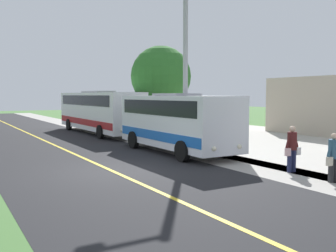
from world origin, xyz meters
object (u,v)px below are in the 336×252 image
Objects in this scene: shuttle_bus_front at (176,120)px; pedestrian_waiting at (292,147)px; transit_bus_rear at (98,110)px; street_light_pole at (183,55)px; pedestrian_with_bags at (334,156)px; tree_curbside at (161,76)px.

shuttle_bus_front is 6.37m from pedestrian_waiting.
street_light_pole is at bearing 92.20° from transit_bus_rear.
street_light_pole is (0.70, -6.24, 3.85)m from pedestrian_waiting.
transit_bus_rear is 7.30× the size of pedestrian_with_bags.
transit_bus_rear is (0.01, -10.91, 0.12)m from shuttle_bus_front.
tree_curbside is (-1.81, -12.99, 3.15)m from pedestrian_waiting.
shuttle_bus_front reaches higher than pedestrian_with_bags.
street_light_pole is (0.61, -8.05, 3.91)m from pedestrian_with_bags.
tree_curbside is at bearing -113.41° from shuttle_bus_front.
transit_bus_rear is 1.33× the size of street_light_pole.
transit_bus_rear is at bearing -87.80° from street_light_pole.
transit_bus_rear is 5.60m from tree_curbside.
pedestrian_with_bags is 8.97m from street_light_pole.
pedestrian_waiting is at bearing 96.41° from street_light_pole.
transit_bus_rear is at bearing -86.90° from pedestrian_with_bags.
shuttle_bus_front is at bearing 90.05° from transit_bus_rear.
street_light_pole is at bearing -85.70° from pedestrian_with_bags.
pedestrian_with_bags is 1.81m from pedestrian_waiting.
transit_bus_rear is at bearing -86.26° from pedestrian_waiting.
transit_bus_rear is at bearing -89.95° from shuttle_bus_front.
street_light_pole reaches higher than pedestrian_with_bags.
pedestrian_with_bags is 15.26m from tree_curbside.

